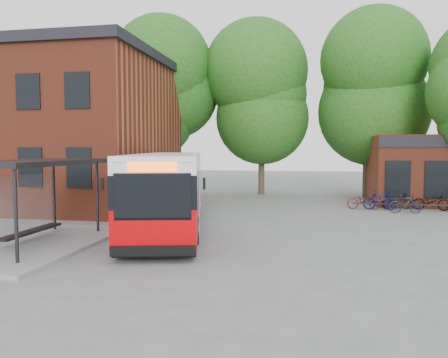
% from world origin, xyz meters
% --- Properties ---
extents(ground, '(100.00, 100.00, 0.00)m').
position_xyz_m(ground, '(0.00, 0.00, 0.00)').
color(ground, slate).
extents(station_building, '(18.40, 10.40, 8.50)m').
position_xyz_m(station_building, '(-13.00, 9.00, 4.25)').
color(station_building, brown).
rests_on(station_building, ground).
extents(bus_shelter, '(3.60, 7.00, 2.90)m').
position_xyz_m(bus_shelter, '(-4.50, -1.00, 1.45)').
color(bus_shelter, '#232326').
rests_on(bus_shelter, ground).
extents(bike_rail, '(5.20, 0.10, 0.38)m').
position_xyz_m(bike_rail, '(9.28, 10.00, 0.19)').
color(bike_rail, '#232326').
rests_on(bike_rail, ground).
extents(tree_0, '(7.92, 7.92, 11.00)m').
position_xyz_m(tree_0, '(-6.00, 16.00, 5.50)').
color(tree_0, '#1D5215').
rests_on(tree_0, ground).
extents(tree_1, '(7.92, 7.92, 10.40)m').
position_xyz_m(tree_1, '(1.00, 17.00, 5.20)').
color(tree_1, '#1D5215').
rests_on(tree_1, ground).
extents(tree_2, '(7.92, 7.92, 11.00)m').
position_xyz_m(tree_2, '(8.00, 16.00, 5.50)').
color(tree_2, '#1D5215').
rests_on(tree_2, ground).
extents(city_bus, '(5.23, 12.19, 3.03)m').
position_xyz_m(city_bus, '(-1.40, 3.36, 1.52)').
color(city_bus, '#C40206').
rests_on(city_bus, ground).
extents(bicycle_0, '(1.73, 0.62, 0.91)m').
position_xyz_m(bicycle_0, '(7.19, 10.30, 0.45)').
color(bicycle_0, maroon).
rests_on(bicycle_0, ground).
extents(bicycle_1, '(1.75, 0.59, 1.03)m').
position_xyz_m(bicycle_1, '(7.99, 10.24, 0.52)').
color(bicycle_1, '#0B1248').
rests_on(bicycle_1, ground).
extents(bicycle_2, '(1.70, 0.88, 0.85)m').
position_xyz_m(bicycle_2, '(8.95, 10.71, 0.43)').
color(bicycle_2, black).
rests_on(bicycle_2, ground).
extents(bicycle_3, '(1.59, 0.47, 0.95)m').
position_xyz_m(bicycle_3, '(9.06, 9.18, 0.47)').
color(bicycle_3, black).
rests_on(bicycle_3, ground).
extents(bicycle_6, '(1.92, 1.12, 0.95)m').
position_xyz_m(bicycle_6, '(10.63, 10.58, 0.48)').
color(bicycle_6, black).
rests_on(bicycle_6, ground).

